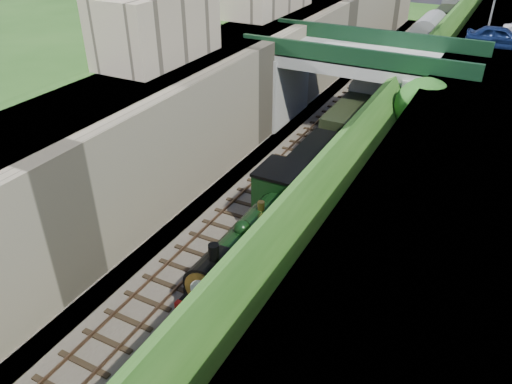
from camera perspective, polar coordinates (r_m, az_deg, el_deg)
ground at (r=21.35m, az=-11.30°, el=-17.58°), size 160.00×160.00×0.00m
trackbed at (r=35.60m, az=8.55°, el=4.47°), size 10.00×90.00×0.20m
retaining_wall at (r=36.21m, az=0.64°, el=11.14°), size 1.00×90.00×7.00m
street_plateau_left at (r=37.84m, az=-4.19°, el=11.95°), size 6.00×90.00×7.00m
street_plateau_right at (r=32.91m, az=24.70°, el=5.40°), size 8.00×90.00×6.25m
embankment_slope at (r=34.75m, az=17.59°, el=7.54°), size 4.48×91.02×6.40m
track_left at (r=36.15m, az=5.58°, el=5.36°), size 2.50×90.00×0.20m
track_right at (r=35.22m, az=10.40°, el=4.25°), size 2.50×90.00×0.20m
road_bridge at (r=37.41m, az=12.57°, el=12.01°), size 16.00×6.40×7.25m
building_near at (r=31.89m, az=-11.27°, el=18.13°), size 4.00×8.00×4.00m
tree at (r=32.02m, az=18.86°, el=8.93°), size 3.60×3.80×6.60m
car_blue at (r=40.77m, az=26.09°, el=15.59°), size 4.59×1.95×1.55m
locomotive at (r=23.65m, az=0.38°, el=-5.03°), size 3.10×10.23×3.83m
tender at (r=29.53m, az=6.94°, el=2.04°), size 2.70×6.00×3.05m
coach_front at (r=40.41m, az=13.67°, el=10.23°), size 2.90×18.00×3.70m
coach_middle at (r=58.11m, az=18.89°, el=15.74°), size 2.90×18.00×3.70m
coach_rear at (r=76.34m, az=21.75°, el=18.61°), size 2.90×18.00×3.70m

